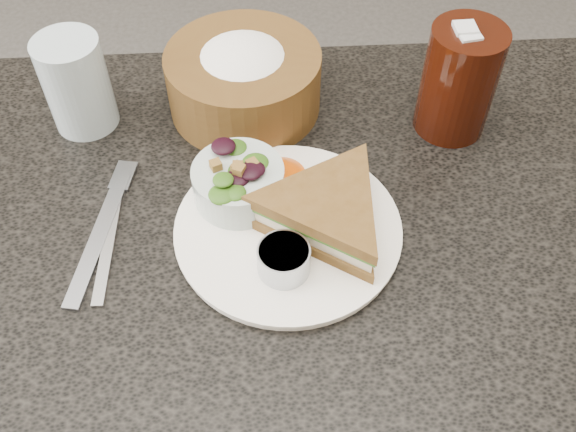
% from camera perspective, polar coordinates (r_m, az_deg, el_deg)
% --- Properties ---
extents(dining_table, '(1.00, 0.70, 0.75)m').
position_cam_1_polar(dining_table, '(1.05, -2.43, -14.40)').
color(dining_table, black).
rests_on(dining_table, floor).
extents(dinner_plate, '(0.25, 0.25, 0.01)m').
position_cam_1_polar(dinner_plate, '(0.73, -0.00, -1.22)').
color(dinner_plate, white).
rests_on(dinner_plate, dining_table).
extents(sandwich, '(0.26, 0.26, 0.05)m').
position_cam_1_polar(sandwich, '(0.71, 3.49, 0.41)').
color(sandwich, brown).
rests_on(sandwich, dinner_plate).
extents(salad_bowl, '(0.13, 0.13, 0.06)m').
position_cam_1_polar(salad_bowl, '(0.73, -4.46, 3.37)').
color(salad_bowl, '#ADBEB7').
rests_on(salad_bowl, dinner_plate).
extents(dressing_ramekin, '(0.06, 0.06, 0.03)m').
position_cam_1_polar(dressing_ramekin, '(0.68, -0.38, -3.92)').
color(dressing_ramekin, '#A1A7AF').
rests_on(dressing_ramekin, dinner_plate).
extents(orange_wedge, '(0.07, 0.07, 0.03)m').
position_cam_1_polar(orange_wedge, '(0.76, -0.63, 4.32)').
color(orange_wedge, '#EB5103').
rests_on(orange_wedge, dinner_plate).
extents(fork, '(0.05, 0.19, 0.01)m').
position_cam_1_polar(fork, '(0.76, -16.47, -1.83)').
color(fork, '#8F929A').
rests_on(fork, dining_table).
extents(knife, '(0.02, 0.20, 0.00)m').
position_cam_1_polar(knife, '(0.76, -15.49, -1.36)').
color(knife, '#A6A6A6').
rests_on(knife, dining_table).
extents(bread_basket, '(0.25, 0.25, 0.11)m').
position_cam_1_polar(bread_basket, '(0.85, -3.99, 12.66)').
color(bread_basket, brown).
rests_on(bread_basket, dining_table).
extents(cola_glass, '(0.12, 0.12, 0.16)m').
position_cam_1_polar(cola_glass, '(0.83, 15.02, 11.83)').
color(cola_glass, black).
rests_on(cola_glass, dining_table).
extents(water_glass, '(0.10, 0.10, 0.12)m').
position_cam_1_polar(water_glass, '(0.86, -18.28, 11.10)').
color(water_glass, '#A7BAC2').
rests_on(water_glass, dining_table).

